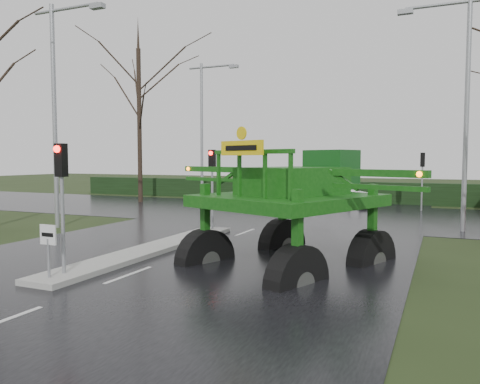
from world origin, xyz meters
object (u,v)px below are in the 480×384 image
at_px(street_light_left_near, 59,95).
at_px(street_light_right, 459,92).
at_px(traffic_signal_mid, 212,172).
at_px(crop_sprayer, 211,184).
at_px(white_sedan, 339,208).
at_px(street_light_left_far, 205,120).
at_px(traffic_signal_near, 61,180).
at_px(traffic_signal_far, 422,168).
at_px(keep_left_sign, 48,242).

bearing_deg(street_light_left_near, street_light_right, 20.11).
relative_size(traffic_signal_mid, street_light_left_near, 0.35).
distance_m(street_light_left_near, crop_sprayer, 10.61).
height_order(traffic_signal_mid, white_sedan, traffic_signal_mid).
xyz_separation_m(street_light_left_far, crop_sprayer, (9.36, -17.43, -3.63)).
bearing_deg(traffic_signal_near, street_light_left_near, 134.53).
xyz_separation_m(traffic_signal_mid, traffic_signal_far, (7.80, 12.52, 0.00)).
bearing_deg(keep_left_sign, street_light_left_near, 132.59).
bearing_deg(keep_left_sign, traffic_signal_near, 90.00).
bearing_deg(traffic_signal_mid, keep_left_sign, -90.00).
xyz_separation_m(keep_left_sign, white_sedan, (2.81, 21.58, -1.06)).
distance_m(keep_left_sign, traffic_signal_mid, 9.12).
distance_m(street_light_right, white_sedan, 12.07).
distance_m(traffic_signal_far, street_light_right, 8.86).
height_order(crop_sprayer, white_sedan, crop_sprayer).
relative_size(keep_left_sign, traffic_signal_far, 0.38).
bearing_deg(street_light_left_far, street_light_right, -26.02).
height_order(keep_left_sign, street_light_right, street_light_right).
bearing_deg(street_light_left_far, traffic_signal_far, 0.03).
bearing_deg(keep_left_sign, traffic_signal_far, 70.07).
distance_m(keep_left_sign, white_sedan, 21.79).
relative_size(traffic_signal_near, traffic_signal_mid, 1.00).
xyz_separation_m(keep_left_sign, street_light_left_far, (-6.89, 21.50, 4.93)).
relative_size(keep_left_sign, street_light_left_near, 0.14).
distance_m(street_light_right, street_light_left_far, 18.24).
bearing_deg(crop_sprayer, traffic_signal_mid, 138.96).
bearing_deg(traffic_signal_far, keep_left_sign, 70.07).
xyz_separation_m(keep_left_sign, traffic_signal_mid, (0.00, 8.99, 1.53)).
height_order(traffic_signal_near, traffic_signal_far, same).
distance_m(traffic_signal_near, street_light_left_near, 10.40).
distance_m(traffic_signal_mid, street_light_left_near, 7.83).
bearing_deg(traffic_signal_near, white_sedan, 82.40).
bearing_deg(keep_left_sign, street_light_left_far, 107.78).
distance_m(traffic_signal_far, street_light_left_near, 20.58).
distance_m(keep_left_sign, street_light_left_far, 23.11).
bearing_deg(street_light_right, street_light_left_far, 153.98).
height_order(keep_left_sign, traffic_signal_near, traffic_signal_near).
relative_size(traffic_signal_far, white_sedan, 0.77).
bearing_deg(traffic_signal_far, traffic_signal_mid, 58.07).
xyz_separation_m(traffic_signal_near, traffic_signal_far, (7.80, 21.02, 0.00)).
relative_size(traffic_signal_near, traffic_signal_far, 1.00).
distance_m(keep_left_sign, crop_sprayer, 4.93).
height_order(traffic_signal_far, street_light_left_near, street_light_left_near).
xyz_separation_m(traffic_signal_near, street_light_right, (9.49, 13.01, 3.40)).
xyz_separation_m(traffic_signal_mid, street_light_right, (9.49, 4.51, 3.40)).
bearing_deg(keep_left_sign, white_sedan, 82.57).
bearing_deg(crop_sprayer, keep_left_sign, -98.87).
height_order(traffic_signal_near, white_sedan, traffic_signal_near).
height_order(traffic_signal_far, white_sedan, traffic_signal_far).
relative_size(traffic_signal_far, street_light_right, 0.35).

